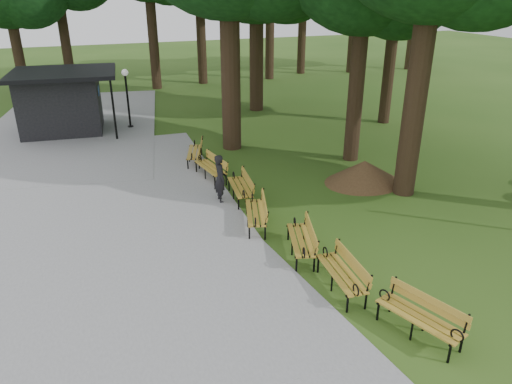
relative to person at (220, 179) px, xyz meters
name	(u,v)px	position (x,y,z in m)	size (l,w,h in m)	color
ground	(266,238)	(0.48, -2.83, -0.81)	(100.00, 100.00, 0.00)	#2C5016
path	(110,215)	(-3.52, 0.17, -0.78)	(12.00, 38.00, 0.06)	gray
person	(220,179)	(0.00, 0.00, 0.00)	(0.59, 0.39, 1.61)	black
kiosk	(61,102)	(-4.68, 10.41, 0.64)	(4.64, 4.03, 2.90)	black
lamp_post	(126,86)	(-1.64, 9.99, 1.28)	(0.32, 0.32, 2.86)	black
dirt_mound	(364,172)	(5.27, -0.26, -0.39)	(2.39, 2.39, 0.83)	#47301C
bench_0	(419,318)	(1.83, -7.69, -0.37)	(1.90, 0.64, 0.88)	#B08828
bench_1	(341,274)	(1.17, -5.73, -0.37)	(1.90, 0.64, 0.88)	#B08828
bench_2	(301,240)	(0.98, -3.98, -0.37)	(1.90, 0.64, 0.88)	#B08828
bench_3	(255,213)	(0.45, -2.04, -0.37)	(1.90, 0.64, 0.88)	#B08828
bench_4	(240,187)	(0.64, -0.08, -0.37)	(1.90, 0.64, 0.88)	#B08828
bench_5	(211,168)	(0.24, 2.02, -0.37)	(1.90, 0.64, 0.88)	#B08828
bench_6	(195,152)	(0.12, 3.93, -0.37)	(1.90, 0.64, 0.88)	#B08828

